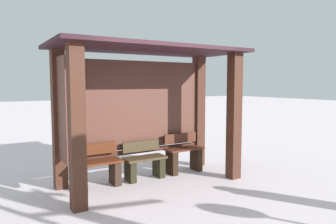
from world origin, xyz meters
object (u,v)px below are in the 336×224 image
Objects in this scene: bench_left_inside at (98,169)px; bus_shelter at (141,94)px; bench_right_inside at (184,156)px; bench_center_inside at (144,163)px.

bus_shelter is at bearing -6.38° from bench_left_inside.
bench_left_inside is 1.80m from bench_right_inside.
bench_center_inside is at bearing 179.92° from bench_right_inside.
bench_right_inside is (0.90, -0.00, 0.03)m from bench_center_inside.
bus_shelter is 1.62m from bench_right_inside.
bus_shelter reaches higher than bench_right_inside.
bench_center_inside is 1.00× the size of bench_right_inside.
bench_center_inside is (0.90, 0.00, -0.02)m from bench_left_inside.
bus_shelter is 4.29× the size of bench_right_inside.
bus_shelter is 1.31m from bench_center_inside.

